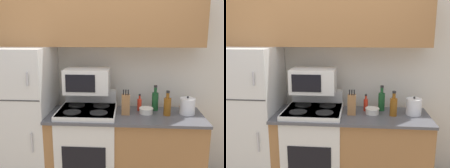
{
  "view_description": "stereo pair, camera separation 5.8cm",
  "coord_description": "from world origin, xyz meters",
  "views": [
    {
      "loc": [
        0.35,
        -2.4,
        1.84
      ],
      "look_at": [
        0.17,
        0.26,
        1.25
      ],
      "focal_mm": 40.0,
      "sensor_mm": 36.0,
      "label": 1
    },
    {
      "loc": [
        0.41,
        -2.4,
        1.84
      ],
      "look_at": [
        0.17,
        0.26,
        1.25
      ],
      "focal_mm": 40.0,
      "sensor_mm": 36.0,
      "label": 2
    }
  ],
  "objects": [
    {
      "name": "wall_back",
      "position": [
        0.0,
        0.74,
        1.27
      ],
      "size": [
        8.0,
        0.05,
        2.55
      ],
      "color": "silver",
      "rests_on": "ground_plane"
    },
    {
      "name": "lower_cabinets",
      "position": [
        0.32,
        0.29,
        0.45
      ],
      "size": [
        1.74,
        0.62,
        0.9
      ],
      "color": "#9E6B3D",
      "rests_on": "ground_plane"
    },
    {
      "name": "refrigerator",
      "position": [
        -0.87,
        0.35,
        0.82
      ],
      "size": [
        0.65,
        0.73,
        1.64
      ],
      "color": "silver",
      "rests_on": "ground_plane"
    },
    {
      "name": "upper_cabinets",
      "position": [
        0.0,
        0.54,
        1.95
      ],
      "size": [
        2.38,
        0.35,
        0.62
      ],
      "color": "#9E6B3D",
      "rests_on": "refrigerator"
    },
    {
      "name": "stove",
      "position": [
        -0.11,
        0.28,
        0.49
      ],
      "size": [
        0.65,
        0.61,
        1.11
      ],
      "color": "silver",
      "rests_on": "ground_plane"
    },
    {
      "name": "microwave",
      "position": [
        -0.12,
        0.4,
        1.25
      ],
      "size": [
        0.51,
        0.33,
        0.28
      ],
      "color": "silver",
      "rests_on": "stove"
    },
    {
      "name": "knife_block",
      "position": [
        0.33,
        0.28,
        1.01
      ],
      "size": [
        0.09,
        0.09,
        0.29
      ],
      "color": "#9E6B3D",
      "rests_on": "lower_cabinets"
    },
    {
      "name": "bowl",
      "position": [
        0.56,
        0.32,
        0.93
      ],
      "size": [
        0.16,
        0.16,
        0.07
      ],
      "color": "silver",
      "rests_on": "lower_cabinets"
    },
    {
      "name": "bottle_whiskey",
      "position": [
        0.79,
        0.27,
        1.01
      ],
      "size": [
        0.08,
        0.08,
        0.28
      ],
      "color": "brown",
      "rests_on": "lower_cabinets"
    },
    {
      "name": "bottle_hot_sauce",
      "position": [
        0.48,
        0.41,
        0.98
      ],
      "size": [
        0.05,
        0.05,
        0.2
      ],
      "color": "red",
      "rests_on": "lower_cabinets"
    },
    {
      "name": "bottle_wine_green",
      "position": [
        0.67,
        0.45,
        1.01
      ],
      "size": [
        0.08,
        0.08,
        0.3
      ],
      "color": "#194C23",
      "rests_on": "lower_cabinets"
    },
    {
      "name": "kettle",
      "position": [
        1.02,
        0.33,
        0.99
      ],
      "size": [
        0.17,
        0.17,
        0.21
      ],
      "color": "white",
      "rests_on": "lower_cabinets"
    }
  ]
}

